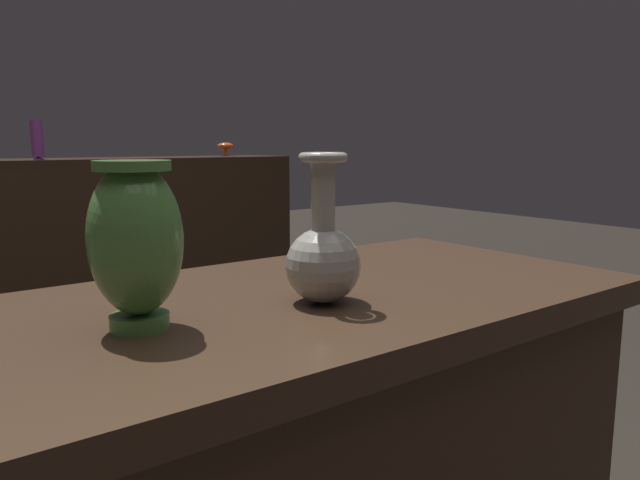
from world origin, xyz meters
The scene contains 5 objects.
back_display_shelf centered at (0.00, 2.20, 0.49)m, with size 2.60×0.40×0.99m.
vase_centerpiece centered at (-0.04, -0.07, 0.88)m, with size 0.13×0.13×0.25m.
vase_tall_behind centered at (-0.34, -0.03, 0.93)m, with size 0.13×0.13×0.24m.
shelf_vase_far_right centered at (1.04, 2.27, 1.05)m, with size 0.09×0.09×0.08m.
shelf_vase_center centered at (0.00, 2.13, 1.08)m, with size 0.06×0.06×0.18m.
Camera 1 is at (-0.64, -0.86, 1.07)m, focal length 33.75 mm.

